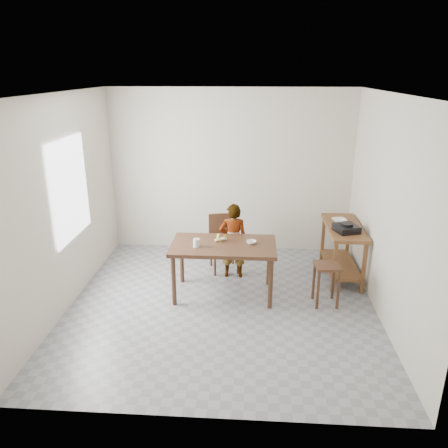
# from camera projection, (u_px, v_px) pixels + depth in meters

# --- Properties ---
(floor) EXTENTS (4.00, 4.00, 0.04)m
(floor) POSITION_uv_depth(u_px,v_px,m) (222.00, 306.00, 5.80)
(floor) COLOR gray
(floor) RESTS_ON ground
(ceiling) EXTENTS (4.00, 4.00, 0.04)m
(ceiling) POSITION_uv_depth(u_px,v_px,m) (222.00, 91.00, 4.89)
(ceiling) COLOR white
(ceiling) RESTS_ON wall_back
(wall_back) EXTENTS (4.00, 0.04, 2.70)m
(wall_back) POSITION_uv_depth(u_px,v_px,m) (231.00, 172.00, 7.25)
(wall_back) COLOR beige
(wall_back) RESTS_ON ground
(wall_front) EXTENTS (4.00, 0.04, 2.70)m
(wall_front) POSITION_uv_depth(u_px,v_px,m) (203.00, 284.00, 3.45)
(wall_front) COLOR beige
(wall_front) RESTS_ON ground
(wall_left) EXTENTS (0.04, 4.00, 2.70)m
(wall_left) POSITION_uv_depth(u_px,v_px,m) (62.00, 205.00, 5.47)
(wall_left) COLOR beige
(wall_left) RESTS_ON ground
(wall_right) EXTENTS (0.04, 4.00, 2.70)m
(wall_right) POSITION_uv_depth(u_px,v_px,m) (390.00, 211.00, 5.22)
(wall_right) COLOR beige
(wall_right) RESTS_ON ground
(window_pane) EXTENTS (0.02, 1.10, 1.30)m
(window_pane) POSITION_uv_depth(u_px,v_px,m) (70.00, 189.00, 5.61)
(window_pane) COLOR white
(window_pane) RESTS_ON wall_left
(dining_table) EXTENTS (1.40, 0.80, 0.75)m
(dining_table) POSITION_uv_depth(u_px,v_px,m) (224.00, 270.00, 5.95)
(dining_table) COLOR #412617
(dining_table) RESTS_ON floor
(prep_counter) EXTENTS (0.50, 1.20, 0.80)m
(prep_counter) POSITION_uv_depth(u_px,v_px,m) (342.00, 251.00, 6.50)
(prep_counter) COLOR brown
(prep_counter) RESTS_ON floor
(child) EXTENTS (0.43, 0.29, 1.14)m
(child) POSITION_uv_depth(u_px,v_px,m) (233.00, 241.00, 6.43)
(child) COLOR white
(child) RESTS_ON floor
(dining_chair) EXTENTS (0.51, 0.51, 0.86)m
(dining_chair) POSITION_uv_depth(u_px,v_px,m) (224.00, 244.00, 6.68)
(dining_chair) COLOR #412617
(dining_chair) RESTS_ON floor
(stool) EXTENTS (0.35, 0.35, 0.57)m
(stool) POSITION_uv_depth(u_px,v_px,m) (326.00, 284.00, 5.74)
(stool) COLOR #412617
(stool) RESTS_ON floor
(glass_tumbler) EXTENTS (0.10, 0.10, 0.11)m
(glass_tumbler) POSITION_uv_depth(u_px,v_px,m) (197.00, 243.00, 5.73)
(glass_tumbler) COLOR silver
(glass_tumbler) RESTS_ON dining_table
(small_bowl) EXTENTS (0.17, 0.17, 0.04)m
(small_bowl) POSITION_uv_depth(u_px,v_px,m) (251.00, 242.00, 5.84)
(small_bowl) COLOR silver
(small_bowl) RESTS_ON dining_table
(banana) EXTENTS (0.22, 0.19, 0.07)m
(banana) POSITION_uv_depth(u_px,v_px,m) (221.00, 239.00, 5.92)
(banana) COLOR #F1BC45
(banana) RESTS_ON dining_table
(serving_bowl) EXTENTS (0.26, 0.26, 0.05)m
(serving_bowl) POSITION_uv_depth(u_px,v_px,m) (339.00, 221.00, 6.50)
(serving_bowl) COLOR silver
(serving_bowl) RESTS_ON prep_counter
(gas_burner) EXTENTS (0.38, 0.38, 0.10)m
(gas_burner) POSITION_uv_depth(u_px,v_px,m) (346.00, 228.00, 6.12)
(gas_burner) COLOR black
(gas_burner) RESTS_ON prep_counter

